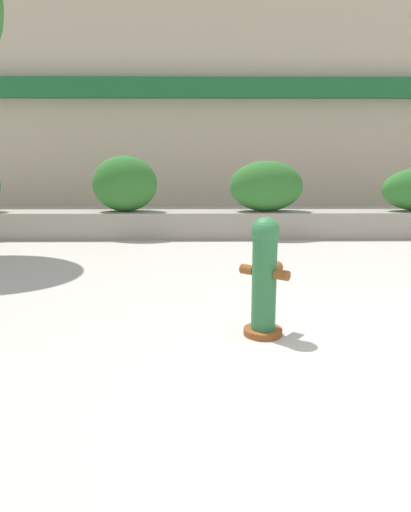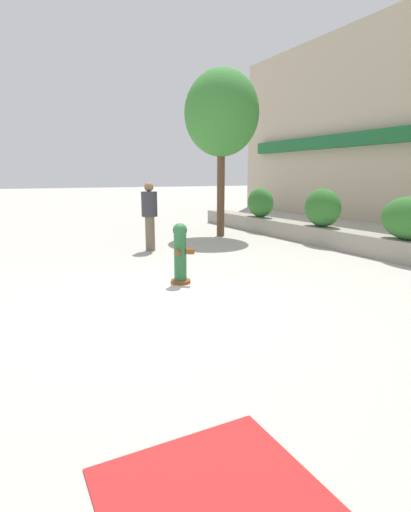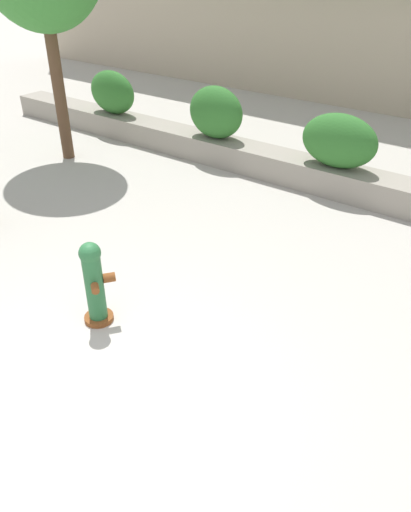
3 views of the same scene
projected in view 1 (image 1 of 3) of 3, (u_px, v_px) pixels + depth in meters
The scene contains 6 objects.
ground_plane at pixel (392, 375), 3.74m from camera, with size 120.00×120.00×0.00m, color #B2ADA3.
building_facade at pixel (248, 68), 14.62m from camera, with size 30.00×1.36×8.00m.
planter_wall_low at pixel (274, 224), 9.55m from camera, with size 18.00×0.70×0.50m, color gray.
hedge_bush_1 at pixel (125, 184), 9.35m from camera, with size 1.22×0.70×1.04m, color #2D6B28.
hedge_bush_2 at pixel (266, 186), 9.40m from camera, with size 1.38×0.70×0.95m, color #2D6B28.
fire_hydrant at pixel (265, 276), 4.43m from camera, with size 0.49×0.49×1.08m.
Camera 1 is at (-1.44, -3.45, 1.65)m, focal length 35.00 mm.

